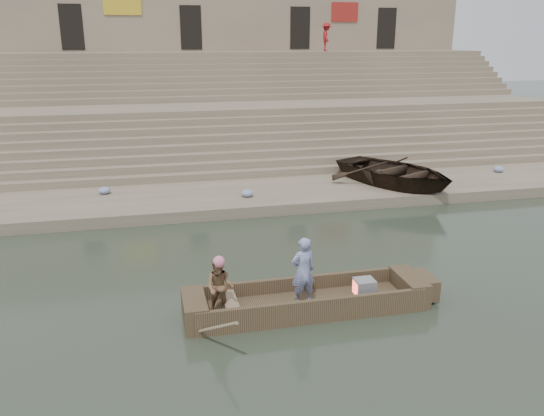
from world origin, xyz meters
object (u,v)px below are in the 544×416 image
object	(u,v)px
television	(364,287)
main_rowboat	(306,306)
standing_man	(303,271)
pedestrian	(326,37)
rowing_man	(220,287)
beached_rowboat	(395,172)

from	to	relation	value
television	main_rowboat	bearing A→B (deg)	180.00
standing_man	television	xyz separation A→B (m)	(1.50, 0.06, -0.59)
standing_man	pedestrian	size ratio (longest dim) A/B	0.94
standing_man	rowing_man	distance (m)	1.90
main_rowboat	standing_man	distance (m)	0.91
standing_man	rowing_man	world-z (taller)	standing_man
main_rowboat	television	size ratio (longest dim) A/B	10.87
main_rowboat	beached_rowboat	distance (m)	10.60
main_rowboat	rowing_man	xyz separation A→B (m)	(-2.00, -0.15, 0.76)
main_rowboat	standing_man	size ratio (longest dim) A/B	3.15
main_rowboat	beached_rowboat	world-z (taller)	beached_rowboat
main_rowboat	rowing_man	size ratio (longest dim) A/B	3.86
television	pedestrian	distance (m)	24.04
standing_man	beached_rowboat	bearing A→B (deg)	-135.06
standing_man	main_rowboat	bearing A→B (deg)	-161.01
main_rowboat	rowing_man	distance (m)	2.14
main_rowboat	television	xyz separation A→B (m)	(1.39, -0.00, 0.31)
main_rowboat	television	bearing A→B (deg)	-0.00
beached_rowboat	television	bearing A→B (deg)	-145.77
beached_rowboat	pedestrian	world-z (taller)	pedestrian
main_rowboat	standing_man	bearing A→B (deg)	-151.97
main_rowboat	television	distance (m)	1.43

